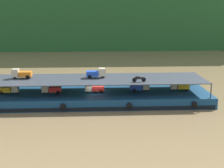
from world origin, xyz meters
TOP-DOWN VIEW (x-y plane):
  - ground_plane at (0.00, 0.00)m, footprint 400.00×400.00m
  - cargo_barge at (0.00, -0.03)m, footprint 32.49×9.38m
  - cargo_rack at (0.00, 0.00)m, footprint 30.89×7.98m
  - mini_truck_lower_stern at (-12.18, -0.03)m, footprint 2.78×1.27m
  - mini_truck_lower_aft at (-6.32, -0.32)m, footprint 2.80×1.30m
  - mini_truck_lower_mid at (-0.24, -0.11)m, footprint 2.76×1.23m
  - mini_truck_lower_fore at (6.38, 0.37)m, footprint 2.79×1.30m
  - mini_truck_lower_bow at (12.19, 0.54)m, footprint 2.75×1.22m
  - mini_truck_upper_stern at (-10.54, 0.79)m, footprint 2.77×1.25m
  - mini_truck_upper_mid at (0.07, 0.64)m, footprint 2.79×1.29m
  - motorcycle_upper_port at (5.84, -2.40)m, footprint 1.90×0.55m

SIDE VIEW (x-z plane):
  - ground_plane at x=0.00m, z-range 0.00..0.00m
  - cargo_barge at x=0.00m, z-range 0.00..1.50m
  - mini_truck_lower_stern at x=-12.18m, z-range 1.50..2.88m
  - mini_truck_lower_aft at x=-6.32m, z-range 1.50..2.88m
  - mini_truck_lower_mid at x=-0.24m, z-range 1.50..2.88m
  - mini_truck_lower_fore at x=6.38m, z-range 1.50..2.88m
  - mini_truck_lower_bow at x=12.19m, z-range 1.50..2.88m
  - cargo_rack at x=0.00m, z-range 2.44..4.44m
  - motorcycle_upper_port at x=5.84m, z-range 3.50..4.37m
  - mini_truck_upper_stern at x=-10.54m, z-range 3.50..4.88m
  - mini_truck_upper_mid at x=0.07m, z-range 3.50..4.88m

